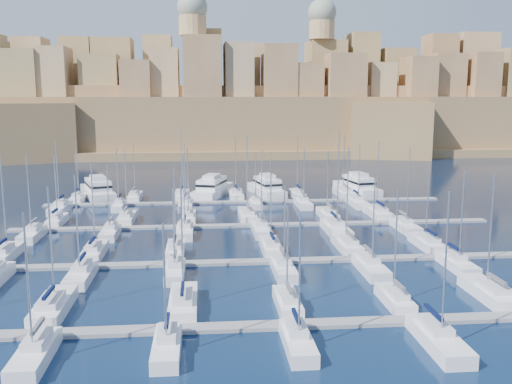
{
  "coord_description": "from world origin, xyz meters",
  "views": [
    {
      "loc": [
        -8.94,
        -87.2,
        22.92
      ],
      "look_at": [
        -0.23,
        6.0,
        6.81
      ],
      "focal_mm": 40.0,
      "sensor_mm": 36.0,
      "label": 1
    }
  ],
  "objects": [
    {
      "name": "sailboat_30",
      "position": [
        -36.43,
        4.7,
        0.74
      ],
      "size": [
        2.64,
        8.82,
        13.98
      ],
      "color": "white",
      "rests_on": "ground"
    },
    {
      "name": "sailboat_10",
      "position": [
        12.32,
        -39.7,
        0.76
      ],
      "size": [
        2.89,
        9.64,
        14.95
      ],
      "color": "white",
      "rests_on": "ground"
    },
    {
      "name": "sailboat_3",
      "position": [
        -0.08,
        -29.11,
        0.71
      ],
      "size": [
        2.4,
        7.99,
        11.5
      ],
      "color": "white",
      "rests_on": "ground"
    },
    {
      "name": "sailboat_2",
      "position": [
        -11.32,
        -28.2,
        0.76
      ],
      "size": [
        2.95,
        9.83,
        14.68
      ],
      "color": "white",
      "rests_on": "ground"
    },
    {
      "name": "sailboat_33",
      "position": [
        0.51,
        4.6,
        0.75
      ],
      "size": [
        2.71,
        9.02,
        14.38
      ],
      "color": "white",
      "rests_on": "ground"
    },
    {
      "name": "sailboat_20",
      "position": [
        -12.72,
        -16.95,
        0.72
      ],
      "size": [
        2.43,
        8.11,
        11.78
      ],
      "color": "white",
      "rests_on": "ground"
    },
    {
      "name": "sailboat_14",
      "position": [
        -13.11,
        -6.84,
        0.73
      ],
      "size": [
        2.56,
        8.53,
        13.06
      ],
      "color": "white",
      "rests_on": "ground"
    },
    {
      "name": "sailboat_35",
      "position": [
        25.21,
        4.61,
        0.75
      ],
      "size": [
        2.7,
        9.01,
        14.45
      ],
      "color": "white",
      "rests_on": "ground"
    },
    {
      "name": "motor_yacht_a",
      "position": [
        -32.64,
        41.92,
        1.73
      ],
      "size": [
        10.69,
        18.25,
        5.25
      ],
      "color": "white",
      "rests_on": "ground"
    },
    {
      "name": "sailboat_19",
      "position": [
        -24.31,
        -17.45,
        0.74
      ],
      "size": [
        2.74,
        9.12,
        13.71
      ],
      "color": "white",
      "rests_on": "ground"
    },
    {
      "name": "sailboat_46",
      "position": [
        11.48,
        26.72,
        0.73
      ],
      "size": [
        2.63,
        8.78,
        12.59
      ],
      "color": "white",
      "rests_on": "ground"
    },
    {
      "name": "sailboat_36",
      "position": [
        -35.98,
        36.94,
        0.73
      ],
      "size": [
        2.43,
        8.1,
        13.27
      ],
      "color": "white",
      "rests_on": "ground"
    },
    {
      "name": "ground",
      "position": [
        0.0,
        0.0,
        0.0
      ],
      "size": [
        600.0,
        600.0,
        0.0
      ],
      "primitive_type": "plane",
      "color": "black",
      "rests_on": "ground"
    },
    {
      "name": "sailboat_13",
      "position": [
        -24.64,
        -6.6,
        0.74
      ],
      "size": [
        2.71,
        9.03,
        13.76
      ],
      "color": "white",
      "rests_on": "ground"
    },
    {
      "name": "sailboat_7",
      "position": [
        -23.73,
        -39.32,
        0.74
      ],
      "size": [
        2.66,
        8.87,
        13.65
      ],
      "color": "white",
      "rests_on": "ground"
    },
    {
      "name": "sailboat_1",
      "position": [
        -24.99,
        -28.07,
        0.75
      ],
      "size": [
        3.03,
        10.11,
        13.82
      ],
      "color": "white",
      "rests_on": "ground"
    },
    {
      "name": "sailboat_40",
      "position": [
        12.05,
        37.28,
        0.74
      ],
      "size": [
        2.63,
        8.78,
        13.9
      ],
      "color": "white",
      "rests_on": "ground"
    },
    {
      "name": "sailboat_16",
      "position": [
        12.28,
        -6.35,
        0.76
      ],
      "size": [
        2.86,
        9.53,
        15.68
      ],
      "color": "white",
      "rests_on": "ground"
    },
    {
      "name": "sailboat_43",
      "position": [
        -25.95,
        27.41,
        0.72
      ],
      "size": [
        2.21,
        7.38,
        12.53
      ],
      "color": "white",
      "rests_on": "ground"
    },
    {
      "name": "sailboat_37",
      "position": [
        -23.96,
        37.33,
        0.73
      ],
      "size": [
        2.67,
        8.89,
        12.39
      ],
      "color": "white",
      "rests_on": "ground"
    },
    {
      "name": "sailboat_31",
      "position": [
        -24.19,
        4.92,
        0.72
      ],
      "size": [
        2.51,
        8.37,
        12.22
      ],
      "color": "white",
      "rests_on": "ground"
    },
    {
      "name": "sailboat_23",
      "position": [
        24.41,
        -17.18,
        0.74
      ],
      "size": [
        2.57,
        8.57,
        13.48
      ],
      "color": "white",
      "rests_on": "ground"
    },
    {
      "name": "sailboat_22",
      "position": [
        12.57,
        -17.49,
        0.74
      ],
      "size": [
        2.76,
        9.21,
        13.21
      ],
      "color": "white",
      "rests_on": "ground"
    },
    {
      "name": "motor_yacht_c",
      "position": [
        5.51,
        41.08,
        1.73
      ],
      "size": [
        7.77,
        16.4,
        5.25
      ],
      "color": "white",
      "rests_on": "ground"
    },
    {
      "name": "sailboat_21",
      "position": [
        1.15,
        -17.2,
        0.72
      ],
      "size": [
        2.59,
        8.62,
        12.02
      ],
      "color": "white",
      "rests_on": "ground"
    },
    {
      "name": "pontoon_far",
      "position": [
        0.0,
        32.0,
        0.2
      ],
      "size": [
        84.0,
        2.0,
        0.4
      ],
      "primitive_type": "cube",
      "color": "slate",
      "rests_on": "ground"
    },
    {
      "name": "sailboat_26",
      "position": [
        -11.76,
        15.18,
        0.74
      ],
      "size": [
        2.58,
        8.59,
        13.73
      ],
      "color": "white",
      "rests_on": "ground"
    },
    {
      "name": "sailboat_25",
      "position": [
        -22.9,
        15.39,
        0.74
      ],
      "size": [
        2.7,
        9.0,
        13.42
      ],
      "color": "white",
      "rests_on": "ground"
    },
    {
      "name": "sailboat_12",
      "position": [
        -36.88,
        -6.57,
        0.75
      ],
      "size": [
        2.72,
        9.08,
        14.72
      ],
      "color": "white",
      "rests_on": "ground"
    },
    {
      "name": "motor_yacht_d",
      "position": [
        26.93,
        41.51,
        1.73
      ],
      "size": [
        7.85,
        17.28,
        5.25
      ],
      "color": "white",
      "rests_on": "ground"
    },
    {
      "name": "sailboat_45",
      "position": [
        1.66,
        27.41,
        0.71
      ],
      "size": [
        2.21,
        7.37,
        11.63
      ],
      "color": "white",
      "rests_on": "ground"
    },
    {
      "name": "sailboat_44",
      "position": [
        -12.62,
        26.6,
        0.74
      ],
      "size": [
        2.71,
        9.04,
        13.6
      ],
      "color": "white",
      "rests_on": "ground"
    },
    {
      "name": "sailboat_24",
      "position": [
        -35.08,
        14.92,
        0.73
      ],
      "size": [
        2.41,
        8.04,
        12.78
      ],
      "color": "white",
      "rests_on": "ground"
    },
    {
      "name": "sailboat_4",
      "position": [
        11.83,
        -29.19,
        0.73
      ],
      "size": [
        2.35,
        7.82,
        13.12
      ],
      "color": "white",
      "rests_on": "ground"
    },
    {
      "name": "pontoon_mid_near",
      "position": [
        0.0,
        -12.0,
        0.2
      ],
      "size": [
        84.0,
        2.0,
        0.4
      ],
      "primitive_type": "cube",
      "color": "slate",
      "rests_on": "ground"
    },
    {
      "name": "sailboat_9",
      "position": [
        -0.62,
        -38.97,
        0.73
      ],
      "size": [
        2.45,
        8.16,
        12.88
      ],
      "color": "white",
      "rests_on": "ground"
    },
    {
      "name": "sailboat_8",
      "position": [
        -12.42,
        -38.94,
        0.72
      ],
      "size": [
        2.43,
        8.1,
        12.4
      ],
      "color": "white",
      "rests_on": "ground"
    },
    {
      "name": "sailboat_39",
      "position": [
        -1.75,
        37.92,
        0.76
      ],
      "size": [
        3.03,
        10.09,
        14.26
      ],
      "color": "white",
      "rests_on": "ground"
    },
    {
      "name": "sailboat_28",
      "position": [
        14.13,
        15.41,
        0.73
      ],
      "size": [
        2.71,
        9.04,
        12.93
      ],
      "color": "white",
      "rests_on": "ground"
    },
    {
      "name": "sailboat_42",
      "position": [
        -37.25,
        26.25,
        0.75
      ],
      "size": [
        2.92,
        9.74,
        14.58
      ],
      "color": "white",
      "rests_on": "ground"
    },
    {
      "name": "pontoon_near",
      "position": [
        0.0,
        -34.0,
        0.2
      ],
      "size": [
        84.0,
        2.0,
        0.4
      ],
      "primitive_type": "cube",
      "color": "slate",
      "rests_on": "ground"
    },
    {
      "name": "sailboat_32",
      "position": [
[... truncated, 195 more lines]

